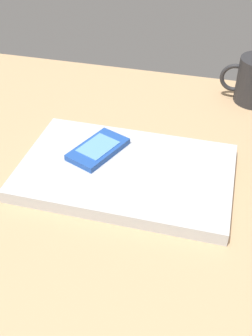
{
  "coord_description": "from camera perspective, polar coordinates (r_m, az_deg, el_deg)",
  "views": [
    {
      "loc": [
        -6.34,
        52.25,
        48.03
      ],
      "look_at": [
        7.22,
        0.85,
        5.0
      ],
      "focal_mm": 43.81,
      "sensor_mm": 36.0,
      "label": 1
    }
  ],
  "objects": [
    {
      "name": "cell_phone_on_laptop",
      "position": [
        0.71,
        -3.9,
        2.64
      ],
      "size": [
        9.58,
        12.14,
        1.23
      ],
      "color": "#1E479E",
      "rests_on": "laptop_closed"
    },
    {
      "name": "laptop_closed",
      "position": [
        0.69,
        -0.0,
        -0.57
      ],
      "size": [
        35.4,
        22.34,
        2.24
      ],
      "primitive_type": "cube",
      "rotation": [
        0.0,
        0.0,
        0.0
      ],
      "color": "#B7BABC",
      "rests_on": "desk_surface"
    },
    {
      "name": "desk_surface",
      "position": [
        0.7,
        5.89,
        -2.74
      ],
      "size": [
        120.0,
        80.0,
        3.0
      ],
      "primitive_type": "cube",
      "color": "tan",
      "rests_on": "ground"
    }
  ]
}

